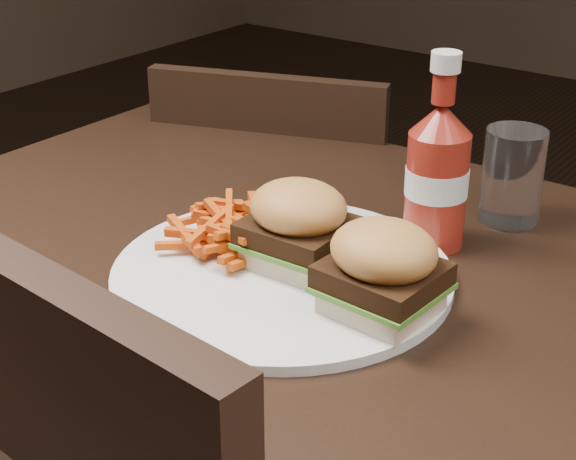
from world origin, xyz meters
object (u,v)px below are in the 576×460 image
Objects in this scene: ketchup_bottle at (436,192)px; chair_far at (298,269)px; dining_table at (353,318)px; plate at (282,274)px; tumbler at (513,176)px.

chair_far is at bearing 141.32° from ketchup_bottle.
dining_table is at bearing -90.38° from ketchup_bottle.
ketchup_bottle is (0.00, 0.16, 0.08)m from dining_table.
plate reaches higher than dining_table.
chair_far is 0.67m from ketchup_bottle.
dining_table is 0.09m from plate.
ketchup_bottle is at bearing 121.59° from chair_far.
plate is 3.20× the size of tumbler.
tumbler is (0.04, 0.26, 0.08)m from dining_table.
dining_table is 0.18m from ketchup_bottle.
ketchup_bottle reaches higher than dining_table.
tumbler reaches higher than plate.
tumbler is at bearing 133.31° from chair_far.
dining_table is at bearing 3.37° from plate.
plate is (0.35, -0.50, 0.33)m from chair_far.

